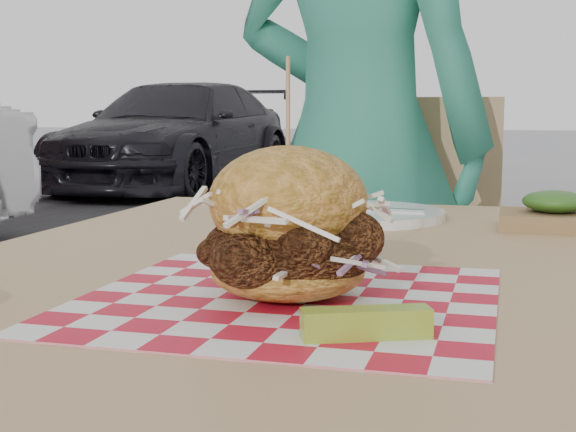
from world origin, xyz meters
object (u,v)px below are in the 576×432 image
object	(u,v)px
sandwich	(288,232)
car_dark	(178,134)
patio_table	(295,331)
patio_chair	(400,266)
diner	(356,141)

from	to	relation	value
sandwich	car_dark	bearing A→B (deg)	113.76
car_dark	patio_table	distance (m)	8.99
car_dark	patio_table	size ratio (longest dim) A/B	3.65
patio_table	car_dark	bearing A→B (deg)	113.97
car_dark	patio_chair	xyz separation A→B (m)	(3.63, -7.19, -0.08)
patio_table	patio_chair	xyz separation A→B (m)	(-0.02, 1.03, -0.12)
diner	car_dark	bearing A→B (deg)	-46.92
diner	sandwich	size ratio (longest dim) A/B	8.07
patio_chair	sandwich	size ratio (longest dim) A/B	4.50
diner	car_dark	size ratio (longest dim) A/B	0.39
sandwich	patio_table	bearing A→B (deg)	102.86
patio_table	patio_chair	distance (m)	1.03
patio_chair	sandwich	bearing A→B (deg)	-96.69
car_dark	patio_table	world-z (taller)	car_dark
patio_chair	sandwich	world-z (taller)	sandwich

